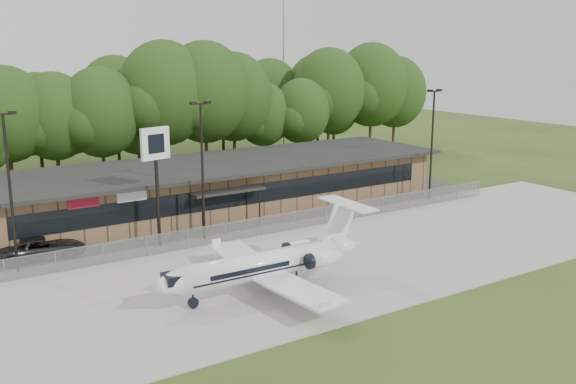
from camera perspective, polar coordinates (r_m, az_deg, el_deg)
ground at (r=37.75m, az=10.78°, el=-9.22°), size 160.00×160.00×0.00m
apron at (r=43.46m, az=3.48°, el=-5.95°), size 64.00×18.00×0.08m
parking_lot at (r=52.74m, az=-3.93°, el=-2.55°), size 50.00×9.00×0.06m
terminal at (r=56.05m, az=-6.17°, el=0.59°), size 41.00×11.65×4.30m
fence at (r=48.79m, az=-1.38°, el=-2.90°), size 46.00×0.04×1.52m
treeline at (r=71.68m, az=-12.86°, el=7.35°), size 72.00×12.00×15.00m
radio_mast at (r=86.60m, az=-0.40°, el=11.89°), size 0.20×0.20×25.00m
light_pole_left at (r=42.83m, az=-23.54°, el=0.93°), size 1.55×0.30×10.23m
light_pole_mid at (r=46.60m, az=-7.64°, el=2.80°), size 1.55×0.30×10.23m
light_pole_right at (r=59.97m, az=12.70°, el=4.85°), size 1.55×0.30×10.23m
business_jet at (r=37.21m, az=-1.82°, el=-6.51°), size 14.16×12.58×4.78m
suv at (r=46.32m, az=-21.05°, el=-4.65°), size 5.80×2.98×1.56m
pole_sign at (r=45.46m, az=-11.67°, el=3.13°), size 2.24×0.77×8.57m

